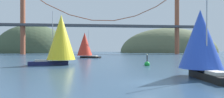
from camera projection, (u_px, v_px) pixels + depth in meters
The scene contains 8 objects.
ground_plane at pixel (147, 82), 18.59m from camera, with size 360.00×360.00×0.00m, color #2D4760.
headland_right at pixel (170, 52), 158.76m from camera, with size 86.37×44.00×42.67m, color #5B6647.
headland_left at pixel (33, 53), 147.64m from camera, with size 59.18×44.00×45.60m, color #425138.
suspension_bridge at pixel (103, 24), 113.10m from camera, with size 131.70×6.00×39.95m.
sailboat_scarlet_sail at pixel (85, 44), 68.22m from camera, with size 10.02×8.06×10.46m.
sailboat_blue_spinnaker at pixel (201, 41), 21.89m from camera, with size 5.36×8.24×9.17m.
sailboat_yellow_sail at pixel (61, 38), 38.70m from camera, with size 10.03×7.03×11.30m.
channel_buoy at pixel (147, 64), 36.46m from camera, with size 1.10×1.10×2.64m.
Camera 1 is at (-5.38, -18.15, 3.46)m, focal length 29.23 mm.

